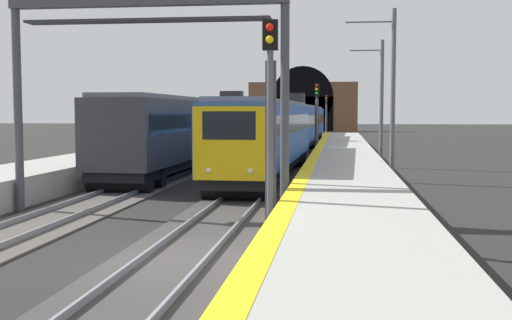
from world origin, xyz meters
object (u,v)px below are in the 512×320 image
Objects in this scene: train_main_approaching at (294,126)px; railway_signal_mid at (317,111)px; train_adjacent_platform at (232,124)px; catenary_mast_far at (381,102)px; railway_signal_near at (270,114)px; overhead_signal_gantry at (147,48)px; railway_signal_far at (326,111)px; catenary_mast_near at (392,94)px.

train_main_approaching is 2.29m from railway_signal_mid.
train_adjacent_platform is 17.44m from catenary_mast_far.
railway_signal_near is 1.01× the size of railway_signal_mid.
railway_signal_near is at bearing -168.18° from train_adjacent_platform.
railway_signal_near reaches higher than train_adjacent_platform.
railway_signal_near is at bearing 0.00° from railway_signal_mid.
catenary_mast_far reaches higher than overhead_signal_gantry.
train_main_approaching is 10.37× the size of railway_signal_far.
catenary_mast_near is 1.07× the size of catenary_mast_far.
catenary_mast_far reaches higher than railway_signal_near.
railway_signal_mid is 0.99× the size of railway_signal_far.
catenary_mast_near reaches higher than railway_signal_mid.
catenary_mast_near reaches higher than train_adjacent_platform.
railway_signal_near is 0.61× the size of overhead_signal_gantry.
overhead_signal_gantry is at bearing -8.27° from railway_signal_mid.
catenary_mast_near is (-19.68, -4.14, 0.82)m from railway_signal_mid.
train_adjacent_platform is at bearing 4.62° from overhead_signal_gantry.
train_adjacent_platform is 10.13× the size of railway_signal_mid.
catenary_mast_near is 8.08m from catenary_mast_far.
railway_signal_mid is at bearing 0.00° from railway_signal_far.
overhead_signal_gantry is (-30.96, 2.57, 3.13)m from train_main_approaching.
railway_signal_near is at bearing -132.44° from overhead_signal_gantry.
train_adjacent_platform is at bearing -98.28° from train_main_approaching.
overhead_signal_gantry is at bearing -132.44° from railway_signal_near.
railway_signal_far is 48.82m from catenary_mast_far.
overhead_signal_gantry reaches higher than train_main_approaching.
catenary_mast_far is at bearing 27.24° from train_main_approaching.
train_main_approaching is at bearing -4.75° from overhead_signal_gantry.
train_adjacent_platform is at bearing 39.72° from catenary_mast_far.
railway_signal_mid is 12.34m from catenary_mast_far.
railway_signal_mid reaches higher than train_adjacent_platform.
train_adjacent_platform is 36.55m from railway_signal_near.
train_main_approaching is at bearing 25.55° from catenary_mast_far.
train_adjacent_platform is 24.21m from catenary_mast_near.
train_main_approaching is at bearing -99.11° from train_adjacent_platform.
train_main_approaching is 1.03× the size of train_adjacent_platform.
catenary_mast_far is (-12.46, -5.96, 1.65)m from train_main_approaching.
train_main_approaching is 5.23m from train_adjacent_platform.
railway_signal_far reaches higher than train_adjacent_platform.
overhead_signal_gantry is 13.52m from catenary_mast_near.
train_main_approaching is at bearing 16.15° from catenary_mast_near.
railway_signal_near is at bearing 4.64° from train_main_approaching.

